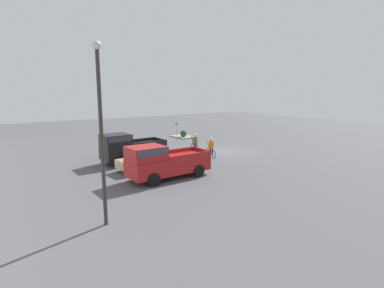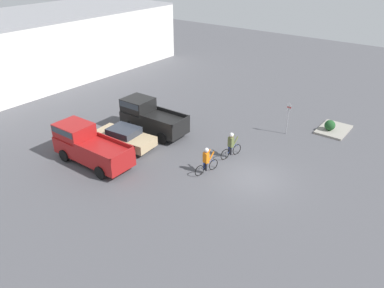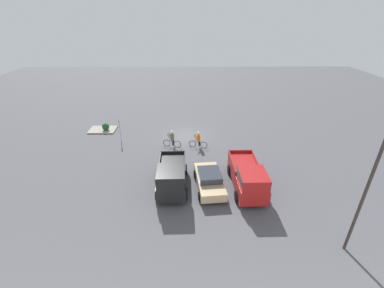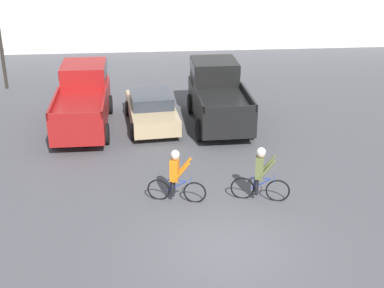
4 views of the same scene
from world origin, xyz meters
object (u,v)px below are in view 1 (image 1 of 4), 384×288
(lamppost, at_px, (101,123))
(shrub, at_px, (183,134))
(cyclist_0, at_px, (195,142))
(sedan_0, at_px, (148,160))
(pickup_truck_1, at_px, (129,148))
(pickup_truck_0, at_px, (163,161))
(cyclist_1, at_px, (211,147))
(fire_lane_sign, at_px, (177,129))

(lamppost, bearing_deg, shrub, -42.07)
(cyclist_0, relative_size, shrub, 2.27)
(cyclist_0, bearing_deg, lamppost, 129.96)
(sedan_0, height_order, lamppost, lamppost)
(pickup_truck_1, bearing_deg, shrub, -53.22)
(pickup_truck_1, bearing_deg, pickup_truck_0, 178.72)
(cyclist_0, bearing_deg, pickup_truck_1, 93.23)
(cyclist_1, relative_size, shrub, 2.29)
(pickup_truck_0, xyz_separation_m, fire_lane_sign, (11.38, -8.46, 0.29))
(sedan_0, xyz_separation_m, shrub, (10.83, -10.53, -0.16))
(shrub, bearing_deg, lamppost, 137.93)
(cyclist_0, xyz_separation_m, cyclist_1, (-2.57, 0.15, -0.03))
(pickup_truck_0, relative_size, lamppost, 0.73)
(cyclist_1, bearing_deg, cyclist_0, -3.44)
(sedan_0, distance_m, cyclist_1, 6.53)
(pickup_truck_1, xyz_separation_m, fire_lane_sign, (5.79, -8.33, 0.25))
(pickup_truck_0, relative_size, cyclist_1, 3.09)
(fire_lane_sign, bearing_deg, lamppost, 138.72)
(sedan_0, relative_size, pickup_truck_1, 0.88)
(pickup_truck_1, height_order, shrub, pickup_truck_1)
(sedan_0, height_order, cyclist_1, cyclist_1)
(pickup_truck_1, height_order, cyclist_1, pickup_truck_1)
(cyclist_0, bearing_deg, cyclist_1, 176.56)
(sedan_0, xyz_separation_m, pickup_truck_1, (2.79, 0.22, 0.52))
(fire_lane_sign, height_order, shrub, fire_lane_sign)
(sedan_0, height_order, fire_lane_sign, fire_lane_sign)
(pickup_truck_1, bearing_deg, fire_lane_sign, -55.22)
(pickup_truck_1, xyz_separation_m, cyclist_0, (0.39, -6.88, -0.31))
(cyclist_0, bearing_deg, pickup_truck_0, 130.52)
(pickup_truck_1, relative_size, cyclist_0, 2.86)
(sedan_0, distance_m, lamppost, 9.98)
(pickup_truck_0, bearing_deg, lamppost, 129.23)
(lamppost, bearing_deg, sedan_0, -38.59)
(pickup_truck_1, xyz_separation_m, cyclist_1, (-2.18, -6.72, -0.34))
(pickup_truck_0, bearing_deg, cyclist_1, -63.49)
(fire_lane_sign, bearing_deg, sedan_0, 136.60)
(sedan_0, xyz_separation_m, cyclist_1, (0.61, -6.50, 0.18))
(pickup_truck_1, relative_size, lamppost, 0.67)
(fire_lane_sign, bearing_deg, cyclist_0, 164.91)
(sedan_0, xyz_separation_m, lamppost, (-7.24, 5.78, 3.71))
(pickup_truck_1, xyz_separation_m, lamppost, (-10.03, 5.55, 3.18))
(lamppost, height_order, shrub, lamppost)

